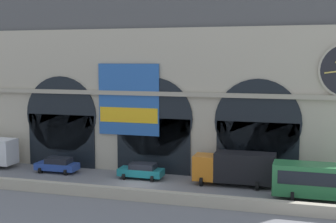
{
  "coord_description": "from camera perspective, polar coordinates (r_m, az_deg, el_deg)",
  "views": [
    {
      "loc": [
        15.0,
        -40.33,
        11.78
      ],
      "look_at": [
        1.55,
        5.0,
        6.42
      ],
      "focal_mm": 50.59,
      "sensor_mm": 36.0,
      "label": 1
    }
  ],
  "objects": [
    {
      "name": "ground_plane",
      "position": [
        44.62,
        -3.79,
        -8.86
      ],
      "size": [
        200.0,
        200.0,
        0.0
      ],
      "primitive_type": "plane",
      "color": "slate"
    },
    {
      "name": "quay_parapet_wall",
      "position": [
        40.53,
        -5.99,
        -9.76
      ],
      "size": [
        90.0,
        0.7,
        0.96
      ],
      "primitive_type": "cube",
      "color": "#B2A891",
      "rests_on": "ground"
    },
    {
      "name": "station_building",
      "position": [
        50.38,
        -0.79,
        3.95
      ],
      "size": [
        44.04,
        5.8,
        19.72
      ],
      "color": "#B2A891",
      "rests_on": "ground"
    },
    {
      "name": "car_midwest",
      "position": [
        50.44,
        -13.18,
        -6.28
      ],
      "size": [
        4.4,
        2.22,
        1.55
      ],
      "color": "#28479E",
      "rests_on": "ground"
    },
    {
      "name": "car_center",
      "position": [
        46.74,
        -3.22,
        -7.13
      ],
      "size": [
        4.4,
        2.22,
        1.55
      ],
      "color": "#19727A",
      "rests_on": "ground"
    },
    {
      "name": "box_truck_mideast",
      "position": [
        44.47,
        8.1,
        -6.7
      ],
      "size": [
        7.5,
        2.91,
        3.12
      ],
      "color": "orange",
      "rests_on": "ground"
    }
  ]
}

